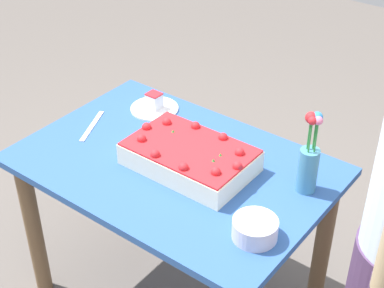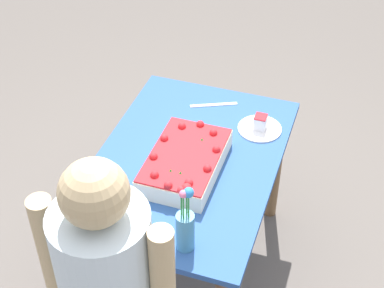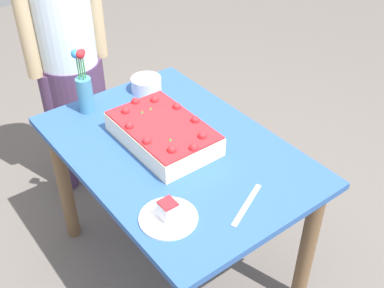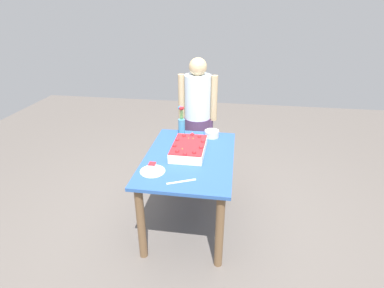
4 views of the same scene
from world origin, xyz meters
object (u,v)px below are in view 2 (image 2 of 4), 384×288
object	(u,v)px
serving_plate_with_slice	(260,126)
cake_knife	(214,105)
fruit_bowl	(110,218)
sheet_cake	(185,161)
flower_vase	(185,224)

from	to	relation	value
serving_plate_with_slice	cake_knife	size ratio (longest dim) A/B	0.88
fruit_bowl	sheet_cake	bearing A→B (deg)	156.08
fruit_bowl	serving_plate_with_slice	bearing A→B (deg)	151.71
flower_vase	serving_plate_with_slice	bearing A→B (deg)	172.79
serving_plate_with_slice	fruit_bowl	xyz separation A→B (m)	(0.79, -0.42, 0.01)
serving_plate_with_slice	fruit_bowl	distance (m)	0.89
serving_plate_with_slice	fruit_bowl	world-z (taller)	serving_plate_with_slice
flower_vase	fruit_bowl	distance (m)	0.33
cake_knife	fruit_bowl	size ratio (longest dim) A/B	1.60
cake_knife	flower_vase	world-z (taller)	flower_vase
cake_knife	sheet_cake	bearing A→B (deg)	-112.28
sheet_cake	serving_plate_with_slice	world-z (taller)	sheet_cake
sheet_cake	serving_plate_with_slice	xyz separation A→B (m)	(-0.38, 0.24, -0.03)
cake_knife	serving_plate_with_slice	bearing A→B (deg)	-48.61
cake_knife	flower_vase	size ratio (longest dim) A/B	0.75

